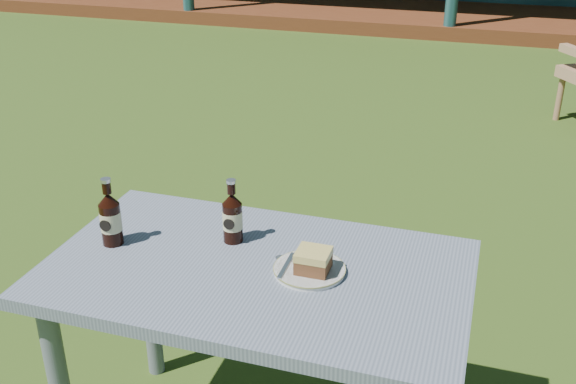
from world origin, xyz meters
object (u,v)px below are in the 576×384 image
(cola_bottle_near, at_px, (232,217))
(cola_bottle_far, at_px, (110,218))
(cake_slice, at_px, (313,260))
(plate, at_px, (309,270))
(cafe_table, at_px, (257,297))

(cola_bottle_near, bearing_deg, cola_bottle_far, -160.01)
(cake_slice, height_order, cola_bottle_far, cola_bottle_far)
(cola_bottle_near, distance_m, cola_bottle_far, 0.36)
(plate, distance_m, cola_bottle_far, 0.61)
(cola_bottle_near, height_order, cola_bottle_far, cola_bottle_far)
(plate, relative_size, cake_slice, 2.22)
(cafe_table, distance_m, cola_bottle_far, 0.49)
(cafe_table, distance_m, plate, 0.19)
(cola_bottle_far, bearing_deg, cafe_table, 0.24)
(cola_bottle_far, bearing_deg, cake_slice, 1.19)
(cola_bottle_near, relative_size, cola_bottle_far, 0.95)
(cafe_table, height_order, cake_slice, cake_slice)
(plate, bearing_deg, cake_slice, -33.95)
(cafe_table, relative_size, cola_bottle_near, 5.92)
(cola_bottle_near, bearing_deg, cafe_table, -45.89)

